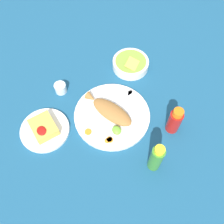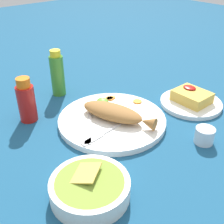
{
  "view_description": "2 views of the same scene",
  "coord_description": "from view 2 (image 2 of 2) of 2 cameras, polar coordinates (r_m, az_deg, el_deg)",
  "views": [
    {
      "loc": [
        0.46,
        -0.29,
        0.95
      ],
      "look_at": [
        0.0,
        0.0,
        0.04
      ],
      "focal_mm": 40.0,
      "sensor_mm": 36.0,
      "label": 1
    },
    {
      "loc": [
        -0.55,
        0.47,
        0.47
      ],
      "look_at": [
        0.0,
        0.0,
        0.04
      ],
      "focal_mm": 45.0,
      "sensor_mm": 36.0,
      "label": 2
    }
  ],
  "objects": [
    {
      "name": "fork_far",
      "position": [
        0.81,
        -4.68,
        -3.16
      ],
      "size": [
        0.15,
        0.13,
        0.0
      ],
      "rotation": [
        0.0,
        0.0,
        8.74
      ],
      "color": "silver",
      "rests_on": "main_plate"
    },
    {
      "name": "fried_fish",
      "position": [
        0.84,
        0.59,
        -0.15
      ],
      "size": [
        0.24,
        0.14,
        0.04
      ],
      "rotation": [
        0.0,
        0.0,
        0.34
      ],
      "color": "#996633",
      "rests_on": "main_plate"
    },
    {
      "name": "carrot_slice_mid",
      "position": [
        0.96,
        -0.41,
        2.73
      ],
      "size": [
        0.02,
        0.02,
        0.0
      ],
      "primitive_type": "cylinder",
      "color": "orange",
      "rests_on": "main_plate"
    },
    {
      "name": "hot_sauce_bottle_red",
      "position": [
        0.89,
        -17.0,
        2.12
      ],
      "size": [
        0.05,
        0.05,
        0.14
      ],
      "color": "#B21914",
      "rests_on": "ground_plane"
    },
    {
      "name": "lime_wedge_main",
      "position": [
        0.92,
        -1.94,
        2.09
      ],
      "size": [
        0.04,
        0.04,
        0.02
      ],
      "primitive_type": "ellipsoid",
      "color": "#6BB233",
      "rests_on": "main_plate"
    },
    {
      "name": "salt_cup",
      "position": [
        0.81,
        18.24,
        -4.73
      ],
      "size": [
        0.05,
        0.05,
        0.05
      ],
      "color": "silver",
      "rests_on": "ground_plane"
    },
    {
      "name": "guacamole_bowl",
      "position": [
        0.62,
        -4.53,
        -15.02
      ],
      "size": [
        0.17,
        0.17,
        0.06
      ],
      "color": "white",
      "rests_on": "ground_plane"
    },
    {
      "name": "carrot_slice_near",
      "position": [
        0.94,
        5.18,
        2.14
      ],
      "size": [
        0.03,
        0.03,
        0.0
      ],
      "primitive_type": "cylinder",
      "color": "orange",
      "rests_on": "main_plate"
    },
    {
      "name": "hot_sauce_bottle_green",
      "position": [
        1.02,
        -11.03,
        7.58
      ],
      "size": [
        0.05,
        0.05,
        0.17
      ],
      "color": "#3D8428",
      "rests_on": "ground_plane"
    },
    {
      "name": "carrot_slice_far",
      "position": [
        0.96,
        0.07,
        2.96
      ],
      "size": [
        0.02,
        0.02,
        0.0
      ],
      "primitive_type": "cylinder",
      "color": "orange",
      "rests_on": "main_plate"
    },
    {
      "name": "main_plate",
      "position": [
        0.86,
        -0.0,
        -1.66
      ],
      "size": [
        0.33,
        0.33,
        0.02
      ],
      "primitive_type": "cylinder",
      "color": "white",
      "rests_on": "ground_plane"
    },
    {
      "name": "fries_pile",
      "position": [
        0.98,
        15.9,
        3.1
      ],
      "size": [
        0.11,
        0.09,
        0.04
      ],
      "color": "gold",
      "rests_on": "side_plate_fries"
    },
    {
      "name": "side_plate_fries",
      "position": [
        0.99,
        15.71,
        1.76
      ],
      "size": [
        0.21,
        0.21,
        0.01
      ],
      "primitive_type": "cylinder",
      "color": "white",
      "rests_on": "ground_plane"
    },
    {
      "name": "carrot_slice_extra",
      "position": [
        0.96,
        -0.63,
        2.8
      ],
      "size": [
        0.02,
        0.02,
        0.0
      ],
      "primitive_type": "cylinder",
      "color": "orange",
      "rests_on": "main_plate"
    },
    {
      "name": "ground_plane",
      "position": [
        0.86,
        -0.0,
        -2.16
      ],
      "size": [
        4.0,
        4.0,
        0.0
      ],
      "primitive_type": "plane",
      "color": "navy"
    },
    {
      "name": "fork_near",
      "position": [
        0.79,
        -1.59,
        -4.22
      ],
      "size": [
        0.03,
        0.19,
        0.0
      ],
      "rotation": [
        0.0,
        0.0,
        7.94
      ],
      "color": "silver",
      "rests_on": "main_plate"
    }
  ]
}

